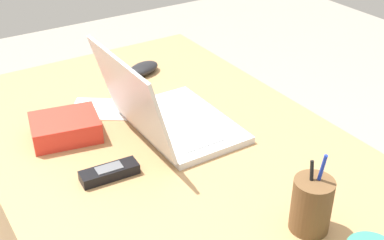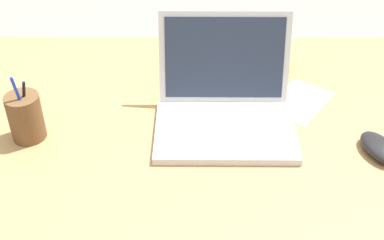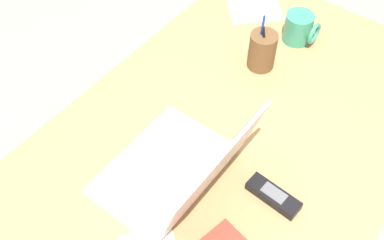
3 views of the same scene
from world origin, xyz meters
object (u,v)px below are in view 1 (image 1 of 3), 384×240
object	(u,v)px
cordless_phone	(109,172)
pen_holder	(311,205)
laptop	(166,115)
snack_bag	(65,127)
computer_mouse	(143,69)

from	to	relation	value
cordless_phone	pen_holder	size ratio (longest dim) A/B	0.78
laptop	pen_holder	distance (m)	0.46
cordless_phone	snack_bag	world-z (taller)	snack_bag
pen_holder	laptop	bearing A→B (deg)	7.15
computer_mouse	cordless_phone	size ratio (longest dim) A/B	0.86
laptop	snack_bag	size ratio (longest dim) A/B	1.99
laptop	snack_bag	distance (m)	0.25
snack_bag	computer_mouse	bearing A→B (deg)	-56.19
laptop	pen_holder	size ratio (longest dim) A/B	1.91
laptop	pen_holder	world-z (taller)	laptop
laptop	cordless_phone	size ratio (longest dim) A/B	2.44
computer_mouse	cordless_phone	xyz separation A→B (m)	(-0.44, 0.32, -0.00)
computer_mouse	snack_bag	size ratio (longest dim) A/B	0.70
snack_bag	cordless_phone	bearing A→B (deg)	-174.04
computer_mouse	cordless_phone	bearing A→B (deg)	125.27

